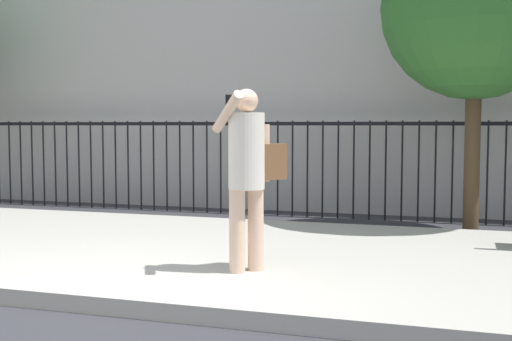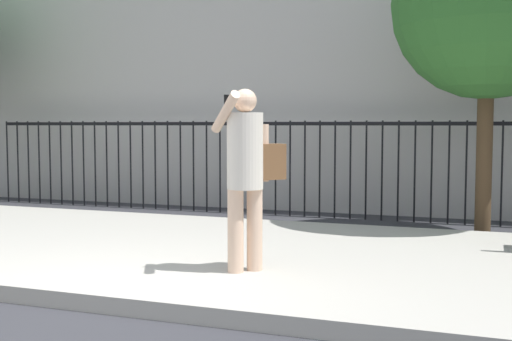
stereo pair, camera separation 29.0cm
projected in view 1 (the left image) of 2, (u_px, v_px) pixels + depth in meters
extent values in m
plane|color=#333338|center=(98.00, 316.00, 5.15)|extent=(60.00, 60.00, 0.00)
cube|color=#B2ADA3|center=(202.00, 254.00, 7.24)|extent=(28.00, 4.40, 0.15)
cube|color=black|center=(285.00, 124.00, 10.66)|extent=(12.00, 0.04, 0.06)
cylinder|color=black|center=(10.00, 163.00, 12.34)|extent=(0.03, 0.03, 1.60)
cylinder|color=black|center=(21.00, 163.00, 12.27)|extent=(0.03, 0.03, 1.60)
cylinder|color=black|center=(32.00, 163.00, 12.19)|extent=(0.03, 0.03, 1.60)
cylinder|color=black|center=(44.00, 163.00, 12.11)|extent=(0.03, 0.03, 1.60)
cylinder|color=black|center=(55.00, 164.00, 12.04)|extent=(0.03, 0.03, 1.60)
cylinder|color=black|center=(67.00, 164.00, 11.96)|extent=(0.03, 0.03, 1.60)
cylinder|color=black|center=(79.00, 164.00, 11.89)|extent=(0.03, 0.03, 1.60)
cylinder|color=black|center=(91.00, 164.00, 11.81)|extent=(0.03, 0.03, 1.60)
cylinder|color=black|center=(103.00, 165.00, 11.73)|extent=(0.03, 0.03, 1.60)
cylinder|color=black|center=(116.00, 165.00, 11.66)|extent=(0.03, 0.03, 1.60)
cylinder|color=black|center=(128.00, 165.00, 11.58)|extent=(0.03, 0.03, 1.60)
cylinder|color=black|center=(141.00, 165.00, 11.51)|extent=(0.03, 0.03, 1.60)
cylinder|color=black|center=(154.00, 166.00, 11.43)|extent=(0.03, 0.03, 1.60)
cylinder|color=black|center=(167.00, 166.00, 11.36)|extent=(0.03, 0.03, 1.60)
cylinder|color=black|center=(180.00, 166.00, 11.28)|extent=(0.03, 0.03, 1.60)
cylinder|color=black|center=(193.00, 167.00, 11.20)|extent=(0.03, 0.03, 1.60)
cylinder|color=black|center=(207.00, 167.00, 11.13)|extent=(0.03, 0.03, 1.60)
cylinder|color=black|center=(221.00, 167.00, 11.05)|extent=(0.03, 0.03, 1.60)
cylinder|color=black|center=(235.00, 167.00, 10.98)|extent=(0.03, 0.03, 1.60)
cylinder|color=black|center=(249.00, 168.00, 10.90)|extent=(0.03, 0.03, 1.60)
cylinder|color=black|center=(263.00, 168.00, 10.82)|extent=(0.03, 0.03, 1.60)
cylinder|color=black|center=(278.00, 168.00, 10.75)|extent=(0.03, 0.03, 1.60)
cylinder|color=black|center=(292.00, 169.00, 10.67)|extent=(0.03, 0.03, 1.60)
cylinder|color=black|center=(307.00, 169.00, 10.60)|extent=(0.03, 0.03, 1.60)
cylinder|color=black|center=(323.00, 169.00, 10.52)|extent=(0.03, 0.03, 1.60)
cylinder|color=black|center=(338.00, 170.00, 10.45)|extent=(0.03, 0.03, 1.60)
cylinder|color=black|center=(354.00, 170.00, 10.37)|extent=(0.03, 0.03, 1.60)
cylinder|color=black|center=(369.00, 170.00, 10.29)|extent=(0.03, 0.03, 1.60)
cylinder|color=black|center=(386.00, 171.00, 10.22)|extent=(0.03, 0.03, 1.60)
cylinder|color=black|center=(402.00, 171.00, 10.14)|extent=(0.03, 0.03, 1.60)
cylinder|color=black|center=(418.00, 171.00, 10.07)|extent=(0.03, 0.03, 1.60)
cylinder|color=black|center=(435.00, 172.00, 9.99)|extent=(0.03, 0.03, 1.60)
cylinder|color=black|center=(452.00, 172.00, 9.91)|extent=(0.03, 0.03, 1.60)
cylinder|color=black|center=(470.00, 172.00, 9.84)|extent=(0.03, 0.03, 1.60)
cylinder|color=black|center=(487.00, 173.00, 9.76)|extent=(0.03, 0.03, 1.60)
cylinder|color=black|center=(505.00, 173.00, 9.69)|extent=(0.03, 0.03, 1.60)
cylinder|color=beige|center=(237.00, 231.00, 5.98)|extent=(0.15, 0.15, 0.78)
cylinder|color=beige|center=(256.00, 229.00, 6.08)|extent=(0.15, 0.15, 0.78)
cylinder|color=silver|center=(246.00, 151.00, 5.97)|extent=(0.48, 0.48, 0.71)
sphere|color=beige|center=(246.00, 101.00, 5.94)|extent=(0.22, 0.22, 0.22)
cylinder|color=beige|center=(227.00, 112.00, 5.85)|extent=(0.42, 0.41, 0.39)
cylinder|color=beige|center=(265.00, 153.00, 6.07)|extent=(0.09, 0.09, 0.54)
cube|color=black|center=(229.00, 103.00, 5.92)|extent=(0.06, 0.06, 0.15)
cube|color=brown|center=(270.00, 162.00, 6.11)|extent=(0.31, 0.31, 0.34)
cylinder|color=#4C3823|center=(472.00, 147.00, 8.85)|extent=(0.21, 0.21, 2.45)
sphere|color=#2D6628|center=(476.00, 5.00, 8.71)|extent=(2.57, 2.57, 2.57)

